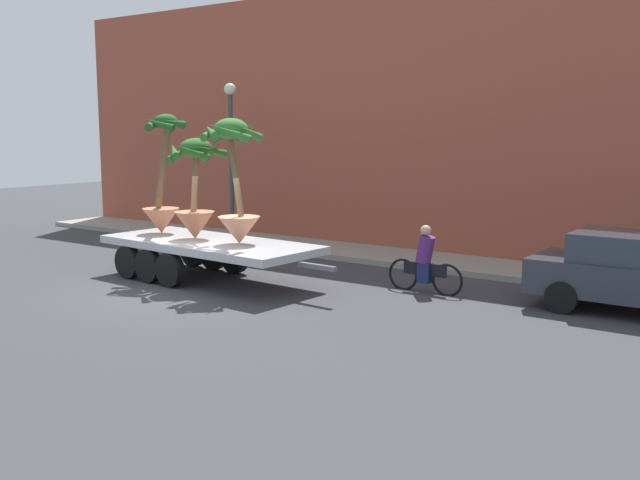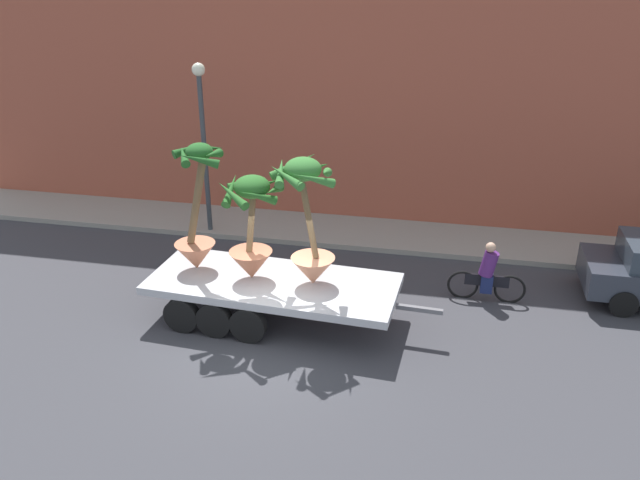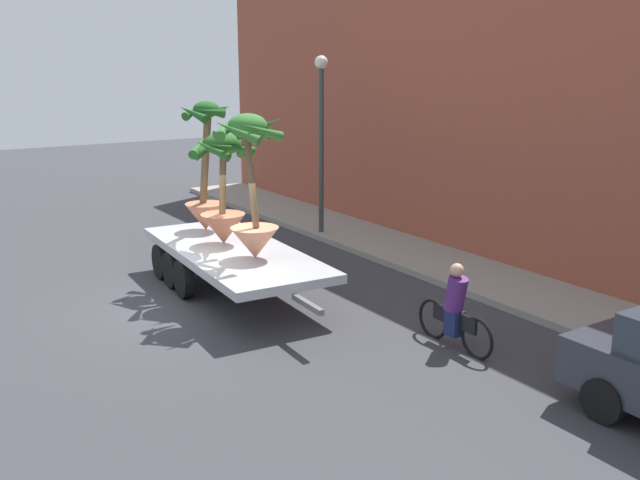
% 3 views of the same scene
% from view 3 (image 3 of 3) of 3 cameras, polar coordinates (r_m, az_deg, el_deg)
% --- Properties ---
extents(ground_plane, '(60.00, 60.00, 0.00)m').
position_cam_3_polar(ground_plane, '(14.78, -10.20, -5.06)').
color(ground_plane, '#38383D').
extents(sidewalk, '(24.00, 2.20, 0.15)m').
position_cam_3_polar(sidewalk, '(17.88, 8.07, -1.33)').
color(sidewalk, gray).
rests_on(sidewalk, ground).
extents(building_facade, '(24.00, 1.20, 7.75)m').
position_cam_3_polar(building_facade, '(18.43, 12.56, 10.95)').
color(building_facade, '#9E4C38').
rests_on(building_facade, ground).
extents(flatbed_trailer, '(6.62, 2.56, 0.98)m').
position_cam_3_polar(flatbed_trailer, '(15.33, -7.37, -1.28)').
color(flatbed_trailer, '#B7BABF').
rests_on(flatbed_trailer, ground).
extents(potted_palm_rear, '(1.55, 1.59, 2.87)m').
position_cam_3_polar(potted_palm_rear, '(14.06, -5.56, 4.06)').
color(potted_palm_rear, tan).
rests_on(potted_palm_rear, flatbed_trailer).
extents(potted_palm_middle, '(1.33, 1.30, 3.00)m').
position_cam_3_polar(potted_palm_middle, '(16.48, -9.22, 4.76)').
color(potted_palm_middle, '#C17251').
rests_on(potted_palm_middle, flatbed_trailer).
extents(potted_palm_front, '(1.41, 1.44, 2.42)m').
position_cam_3_polar(potted_palm_front, '(15.20, -7.86, 3.90)').
color(potted_palm_front, '#B26647').
rests_on(potted_palm_front, flatbed_trailer).
extents(cyclist, '(1.84, 0.34, 1.54)m').
position_cam_3_polar(cyclist, '(12.41, 10.84, -5.61)').
color(cyclist, black).
rests_on(cyclist, ground).
extents(street_lamp, '(0.36, 0.36, 4.83)m').
position_cam_3_polar(street_lamp, '(19.46, 0.10, 9.53)').
color(street_lamp, '#383D42').
rests_on(street_lamp, sidewalk).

